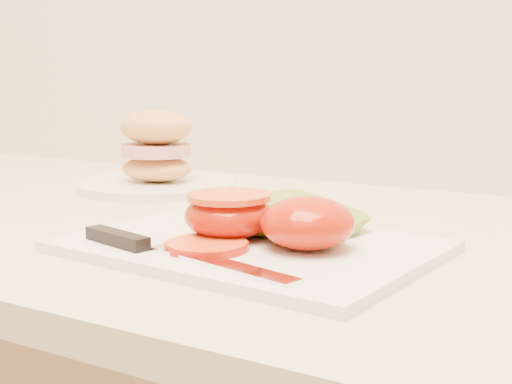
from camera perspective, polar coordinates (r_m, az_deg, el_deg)
The scene contains 8 objects.
cutting_board at distance 0.67m, azimuth -0.44°, elevation -4.35°, with size 0.33×0.24×0.01m, color white.
tomato_half_dome at distance 0.64m, azimuth 4.14°, elevation -2.47°, with size 0.09×0.09×0.05m, color #B91C0A.
tomato_half_cut at distance 0.68m, azimuth -2.18°, elevation -1.75°, with size 0.09×0.09×0.04m.
tomato_slice_0 at distance 0.64m, azimuth -3.96°, elevation -4.31°, with size 0.07×0.07×0.01m, color orange.
lettuce_leaf_0 at distance 0.73m, azimuth 1.84°, elevation -1.65°, with size 0.16×0.10×0.03m, color olive.
lettuce_leaf_1 at distance 0.71m, azimuth 4.79°, elevation -2.18°, with size 0.11×0.08×0.02m, color olive.
knife at distance 0.63m, azimuth -8.09°, elevation -4.41°, with size 0.24×0.06×0.01m.
sandwich_plate at distance 1.02m, azimuth -7.96°, elevation 2.43°, with size 0.23×0.23×0.11m.
Camera 1 is at (-0.18, 1.01, 1.10)m, focal length 50.00 mm.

